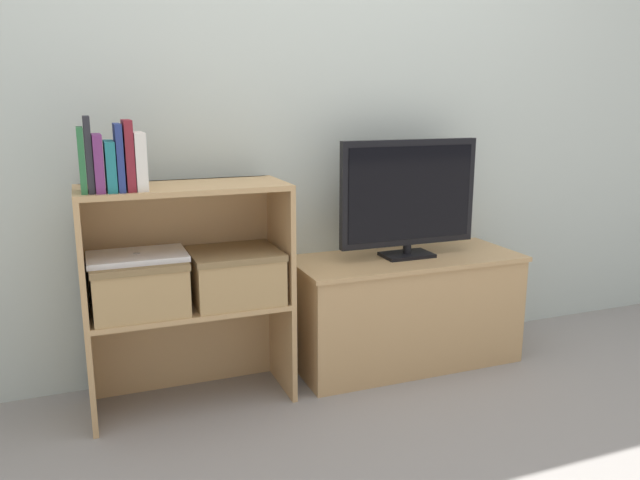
{
  "coord_description": "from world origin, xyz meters",
  "views": [
    {
      "loc": [
        -0.89,
        -2.14,
        1.17
      ],
      "look_at": [
        0.0,
        0.17,
        0.61
      ],
      "focal_mm": 35.0,
      "sensor_mm": 36.0,
      "label": 1
    }
  ],
  "objects_px": {
    "storage_basket_right": "(235,273)",
    "book_teal": "(110,166)",
    "tv_stand": "(405,309)",
    "book_ivory": "(140,161)",
    "book_forest": "(82,160)",
    "book_navy": "(119,157)",
    "book_charcoal": "(89,154)",
    "laptop": "(137,256)",
    "tv": "(409,196)",
    "storage_basket_left": "(139,282)",
    "book_plum": "(98,163)",
    "book_maroon": "(129,155)"
  },
  "relations": [
    {
      "from": "book_forest",
      "to": "book_navy",
      "type": "height_order",
      "value": "book_navy"
    },
    {
      "from": "tv_stand",
      "to": "storage_basket_left",
      "type": "height_order",
      "value": "storage_basket_left"
    },
    {
      "from": "storage_basket_left",
      "to": "tv",
      "type": "bearing_deg",
      "value": 2.49
    },
    {
      "from": "book_teal",
      "to": "book_ivory",
      "type": "xyz_separation_m",
      "value": [
        0.1,
        0.0,
        0.01
      ]
    },
    {
      "from": "book_plum",
      "to": "book_ivory",
      "type": "height_order",
      "value": "book_ivory"
    },
    {
      "from": "tv",
      "to": "book_navy",
      "type": "distance_m",
      "value": 1.21
    },
    {
      "from": "book_navy",
      "to": "book_maroon",
      "type": "bearing_deg",
      "value": 0.0
    },
    {
      "from": "tv_stand",
      "to": "storage_basket_left",
      "type": "bearing_deg",
      "value": -177.43
    },
    {
      "from": "book_forest",
      "to": "storage_basket_right",
      "type": "xyz_separation_m",
      "value": [
        0.52,
        0.05,
        -0.46
      ]
    },
    {
      "from": "laptop",
      "to": "book_maroon",
      "type": "bearing_deg",
      "value": -100.0
    },
    {
      "from": "book_ivory",
      "to": "storage_basket_left",
      "type": "relative_size",
      "value": 0.58
    },
    {
      "from": "tv",
      "to": "book_teal",
      "type": "height_order",
      "value": "book_teal"
    },
    {
      "from": "tv_stand",
      "to": "book_navy",
      "type": "distance_m",
      "value": 1.39
    },
    {
      "from": "book_plum",
      "to": "laptop",
      "type": "relative_size",
      "value": 0.55
    },
    {
      "from": "book_ivory",
      "to": "storage_basket_left",
      "type": "xyz_separation_m",
      "value": [
        -0.03,
        0.05,
        -0.45
      ]
    },
    {
      "from": "book_charcoal",
      "to": "book_maroon",
      "type": "height_order",
      "value": "book_charcoal"
    },
    {
      "from": "book_charcoal",
      "to": "storage_basket_right",
      "type": "xyz_separation_m",
      "value": [
        0.5,
        0.05,
        -0.48
      ]
    },
    {
      "from": "laptop",
      "to": "storage_basket_right",
      "type": "bearing_deg",
      "value": 0.0
    },
    {
      "from": "book_navy",
      "to": "storage_basket_right",
      "type": "height_order",
      "value": "book_navy"
    },
    {
      "from": "tv_stand",
      "to": "book_charcoal",
      "type": "xyz_separation_m",
      "value": [
        -1.28,
        -0.1,
        0.74
      ]
    },
    {
      "from": "tv_stand",
      "to": "laptop",
      "type": "bearing_deg",
      "value": -177.43
    },
    {
      "from": "tv_stand",
      "to": "book_charcoal",
      "type": "distance_m",
      "value": 1.48
    },
    {
      "from": "book_charcoal",
      "to": "book_ivory",
      "type": "distance_m",
      "value": 0.17
    },
    {
      "from": "tv",
      "to": "storage_basket_left",
      "type": "xyz_separation_m",
      "value": [
        -1.14,
        -0.05,
        -0.25
      ]
    },
    {
      "from": "tv_stand",
      "to": "book_forest",
      "type": "distance_m",
      "value": 1.5
    },
    {
      "from": "book_charcoal",
      "to": "book_navy",
      "type": "relative_size",
      "value": 1.12
    },
    {
      "from": "tv",
      "to": "book_navy",
      "type": "height_order",
      "value": "book_navy"
    },
    {
      "from": "book_maroon",
      "to": "book_ivory",
      "type": "relative_size",
      "value": 1.21
    },
    {
      "from": "book_teal",
      "to": "laptop",
      "type": "distance_m",
      "value": 0.35
    },
    {
      "from": "book_charcoal",
      "to": "book_teal",
      "type": "relative_size",
      "value": 1.49
    },
    {
      "from": "book_charcoal",
      "to": "book_teal",
      "type": "height_order",
      "value": "book_charcoal"
    },
    {
      "from": "book_navy",
      "to": "storage_basket_left",
      "type": "xyz_separation_m",
      "value": [
        0.04,
        0.05,
        -0.46
      ]
    },
    {
      "from": "book_charcoal",
      "to": "book_plum",
      "type": "distance_m",
      "value": 0.04
    },
    {
      "from": "book_navy",
      "to": "tv",
      "type": "bearing_deg",
      "value": 4.83
    },
    {
      "from": "storage_basket_right",
      "to": "book_teal",
      "type": "bearing_deg",
      "value": -173.35
    },
    {
      "from": "book_plum",
      "to": "book_ivory",
      "type": "bearing_deg",
      "value": -0.0
    },
    {
      "from": "book_forest",
      "to": "book_charcoal",
      "type": "xyz_separation_m",
      "value": [
        0.02,
        -0.0,
        0.02
      ]
    },
    {
      "from": "book_ivory",
      "to": "storage_basket_left",
      "type": "height_order",
      "value": "book_ivory"
    },
    {
      "from": "storage_basket_right",
      "to": "laptop",
      "type": "xyz_separation_m",
      "value": [
        -0.36,
        -0.0,
        0.1
      ]
    },
    {
      "from": "storage_basket_right",
      "to": "tv",
      "type": "bearing_deg",
      "value": 3.63
    },
    {
      "from": "tv",
      "to": "book_charcoal",
      "type": "xyz_separation_m",
      "value": [
        -1.28,
        -0.1,
        0.23
      ]
    },
    {
      "from": "tv",
      "to": "storage_basket_right",
      "type": "height_order",
      "value": "tv"
    },
    {
      "from": "tv_stand",
      "to": "book_ivory",
      "type": "distance_m",
      "value": 1.33
    },
    {
      "from": "storage_basket_left",
      "to": "book_maroon",
      "type": "bearing_deg",
      "value": -100.0
    },
    {
      "from": "book_charcoal",
      "to": "book_navy",
      "type": "bearing_deg",
      "value": 0.0
    },
    {
      "from": "storage_basket_right",
      "to": "book_charcoal",
      "type": "bearing_deg",
      "value": -174.22
    },
    {
      "from": "book_navy",
      "to": "book_maroon",
      "type": "xyz_separation_m",
      "value": [
        0.03,
        0.0,
        0.01
      ]
    },
    {
      "from": "laptop",
      "to": "book_navy",
      "type": "bearing_deg",
      "value": -128.8
    },
    {
      "from": "tv_stand",
      "to": "laptop",
      "type": "distance_m",
      "value": 1.2
    },
    {
      "from": "laptop",
      "to": "book_teal",
      "type": "bearing_deg",
      "value": -144.75
    }
  ]
}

